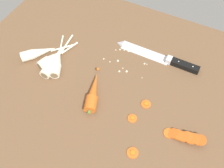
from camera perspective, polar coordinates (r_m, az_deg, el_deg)
The scene contains 12 objects.
ground_plane at distance 94.01cm, azimuth 0.54°, elevation -0.29°, with size 120.00×90.00×4.00cm, color brown.
chefs_knife at distance 100.91cm, azimuth 9.87°, elevation 6.48°, with size 34.72×4.54×4.18cm.
whole_carrot at distance 87.57cm, azimuth -4.39°, elevation -2.06°, with size 8.93×18.65×4.20cm.
parsnip_front at distance 98.55cm, azimuth -13.20°, elevation 5.21°, with size 5.25×23.54×4.00cm.
parsnip_mid_left at distance 98.18cm, azimuth -12.52°, elevation 5.16°, with size 10.96×20.40×4.00cm.
parsnip_mid_right at distance 99.63cm, azimuth -13.55°, elevation 5.85°, with size 8.14×18.56×4.00cm.
parsnip_back at distance 102.85cm, azimuth -16.53°, elevation 6.93°, with size 15.98×16.92×4.00cm.
carrot_slice_stack at distance 83.93cm, azimuth 16.52°, elevation -11.55°, with size 13.19×4.73×4.17cm.
carrot_slice_stray_near at distance 87.87cm, azimuth 7.84°, elevation -4.56°, with size 3.44×3.44×0.70cm.
carrot_slice_stray_mid at distance 84.76cm, azimuth 4.69°, elevation -7.84°, with size 3.23×3.23×0.70cm.
carrot_slice_stray_far at distance 80.24cm, azimuth 4.77°, elevation -15.49°, with size 3.69×3.69×0.70cm.
mince_crumbs at distance 97.79cm, azimuth 2.54°, elevation 5.10°, with size 17.79×11.49×0.89cm.
Camera 1 is at (22.41, -47.04, 76.25)cm, focal length 39.72 mm.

